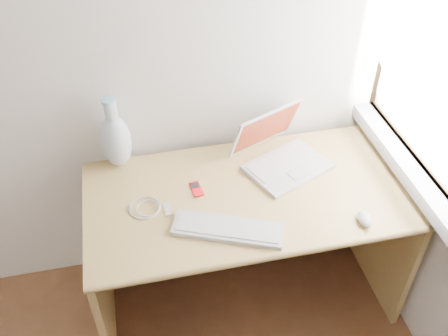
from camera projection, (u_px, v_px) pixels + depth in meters
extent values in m
cube|color=gray|center=(408.00, 168.00, 2.07)|extent=(0.10, 0.96, 0.06)
cube|color=white|center=(442.00, 45.00, 1.71)|extent=(0.02, 0.84, 0.92)
cube|color=tan|center=(249.00, 194.00, 2.08)|extent=(1.36, 0.68, 0.03)
cube|color=tan|center=(101.00, 275.00, 2.20)|extent=(0.03, 0.64, 0.69)
cube|color=tan|center=(379.00, 227.00, 2.42)|extent=(0.03, 0.64, 0.69)
cube|color=tan|center=(231.00, 185.00, 2.48)|extent=(1.30, 0.03, 0.45)
cube|color=silver|center=(288.00, 167.00, 2.18)|extent=(0.41, 0.36, 0.02)
cube|color=silver|center=(288.00, 165.00, 2.17)|extent=(0.34, 0.25, 0.00)
cube|color=silver|center=(282.00, 129.00, 2.19)|extent=(0.35, 0.22, 0.22)
cube|color=maroon|center=(282.00, 129.00, 2.19)|extent=(0.32, 0.19, 0.19)
cube|color=silver|center=(228.00, 229.00, 1.90)|extent=(0.44, 0.28, 0.02)
cube|color=silver|center=(228.00, 227.00, 1.89)|extent=(0.40, 0.24, 0.00)
ellipsoid|color=silver|center=(365.00, 219.00, 1.93)|extent=(0.06, 0.10, 0.03)
cube|color=red|center=(196.00, 189.00, 2.08)|extent=(0.05, 0.09, 0.01)
cube|color=black|center=(196.00, 188.00, 2.08)|extent=(0.04, 0.04, 0.00)
torus|color=silver|center=(145.00, 208.00, 1.99)|extent=(0.17, 0.17, 0.01)
cube|color=silver|center=(168.00, 209.00, 1.99)|extent=(0.03, 0.07, 0.01)
ellipsoid|color=silver|center=(116.00, 141.00, 2.13)|extent=(0.13, 0.13, 0.25)
cylinder|color=silver|center=(111.00, 111.00, 2.02)|extent=(0.05, 0.05, 0.10)
cylinder|color=#97D7F2|center=(109.00, 100.00, 1.99)|extent=(0.06, 0.06, 0.01)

